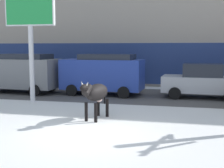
# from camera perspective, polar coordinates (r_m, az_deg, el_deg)

# --- Properties ---
(ground_plane) EXTENTS (120.00, 120.00, 0.00)m
(ground_plane) POSITION_cam_1_polar(r_m,az_deg,el_deg) (9.65, -4.54, -9.25)
(ground_plane) COLOR white
(road_strip) EXTENTS (60.00, 5.60, 0.01)m
(road_strip) POSITION_cam_1_polar(r_m,az_deg,el_deg) (17.01, 3.32, -2.14)
(road_strip) COLOR #514F4C
(road_strip) RESTS_ON ground
(cow_black) EXTENTS (0.86, 1.94, 1.54)m
(cow_black) POSITION_cam_1_polar(r_m,az_deg,el_deg) (11.20, -3.06, -1.78)
(cow_black) COLOR black
(cow_black) RESTS_ON ground
(billboard) EXTENTS (2.52, 0.26, 5.56)m
(billboard) POSITION_cam_1_polar(r_m,az_deg,el_deg) (15.39, -15.38, 12.77)
(billboard) COLOR silver
(billboard) RESTS_ON ground
(car_grey_van) EXTENTS (4.70, 2.33, 2.32)m
(car_grey_van) POSITION_cam_1_polar(r_m,az_deg,el_deg) (18.69, -16.98, 2.21)
(car_grey_van) COLOR slate
(car_grey_van) RESTS_ON ground
(car_blue_van) EXTENTS (4.70, 2.33, 2.32)m
(car_blue_van) POSITION_cam_1_polar(r_m,az_deg,el_deg) (17.12, -1.77, 2.10)
(car_blue_van) COLOR #233D9E
(car_blue_van) RESTS_ON ground
(car_silver_sedan) EXTENTS (4.30, 2.17, 1.84)m
(car_silver_sedan) POSITION_cam_1_polar(r_m,az_deg,el_deg) (16.70, 16.81, 0.52)
(car_silver_sedan) COLOR #B7BABF
(car_silver_sedan) RESTS_ON ground
(pedestrian_near_billboard) EXTENTS (0.36, 0.24, 1.73)m
(pedestrian_near_billboard) POSITION_cam_1_polar(r_m,az_deg,el_deg) (20.70, -3.17, 1.93)
(pedestrian_near_billboard) COLOR #282833
(pedestrian_near_billboard) RESTS_ON ground
(pedestrian_by_cars) EXTENTS (0.36, 0.24, 1.73)m
(pedestrian_by_cars) POSITION_cam_1_polar(r_m,az_deg,el_deg) (21.74, -10.84, 2.05)
(pedestrian_by_cars) COLOR #282833
(pedestrian_by_cars) RESTS_ON ground
(pedestrian_far_left) EXTENTS (0.36, 0.24, 1.73)m
(pedestrian_far_left) POSITION_cam_1_polar(r_m,az_deg,el_deg) (20.08, 5.00, 1.75)
(pedestrian_far_left) COLOR #282833
(pedestrian_far_left) RESTS_ON ground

